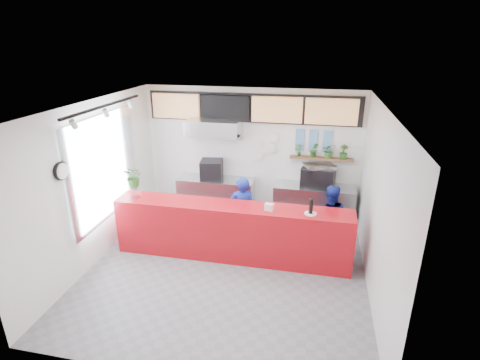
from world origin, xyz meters
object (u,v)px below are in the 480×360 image
Objects in this scene: panini_oven at (212,170)px; espresso_machine at (318,177)px; service_counter at (232,231)px; staff_center at (242,212)px; staff_right at (329,219)px; pepper_mill at (311,206)px.

espresso_machine is at bearing -8.25° from panini_oven.
service_counter is 2.09m from panini_oven.
panini_oven is 2.45m from espresso_machine.
espresso_machine is 0.47× the size of staff_center.
panini_oven is (-0.89, 1.80, 0.57)m from service_counter.
panini_oven is 2.99m from staff_right.
staff_right is at bearing 18.68° from service_counter.
staff_center is (-1.46, -1.33, -0.38)m from espresso_machine.
service_counter is at bearing -71.82° from panini_oven.
staff_center is at bearing 158.18° from pepper_mill.
staff_center is 1.54m from pepper_mill.
staff_right reaches higher than espresso_machine.
pepper_mill is (2.35, -1.87, 0.13)m from panini_oven.
panini_oven is at bearing 116.43° from service_counter.
staff_right reaches higher than service_counter.
staff_center is (1.00, -1.33, -0.37)m from panini_oven.
staff_center reaches higher than pepper_mill.
service_counter is 15.99× the size of pepper_mill.
espresso_machine is at bearing 86.69° from pepper_mill.
pepper_mill is at bearing 139.23° from staff_center.
service_counter is 9.08× the size of panini_oven.
staff_center reaches higher than service_counter.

